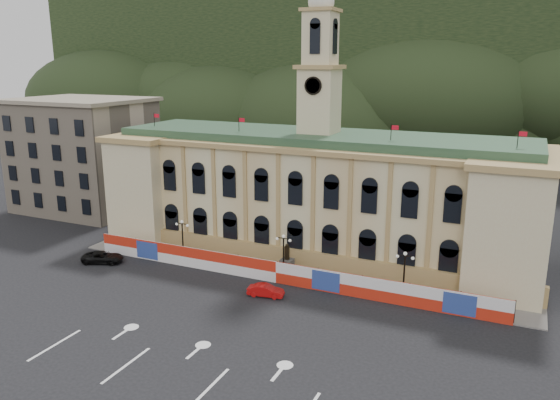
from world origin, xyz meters
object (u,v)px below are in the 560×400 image
at_px(statue, 287,264).
at_px(lamp_center, 284,252).
at_px(red_sedan, 266,291).
at_px(black_suv, 103,257).

relative_size(statue, lamp_center, 0.72).
xyz_separation_m(red_sedan, black_suv, (-22.95, 0.55, 0.06)).
xyz_separation_m(statue, black_suv, (-22.41, -6.30, -0.48)).
distance_m(lamp_center, black_suv, 23.15).
bearing_deg(black_suv, red_sedan, -112.92).
xyz_separation_m(lamp_center, black_suv, (-22.41, -5.30, -2.37)).
bearing_deg(red_sedan, lamp_center, -4.36).
height_order(statue, red_sedan, statue).
bearing_deg(lamp_center, red_sedan, -84.73).
bearing_deg(lamp_center, statue, 90.00).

